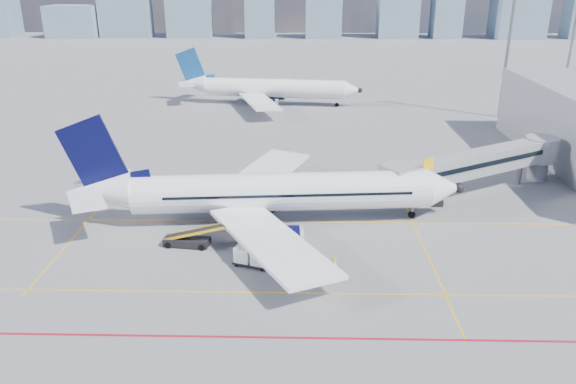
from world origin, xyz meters
name	(u,v)px	position (x,y,z in m)	size (l,w,h in m)	color
ground	(275,258)	(0.00, 0.00, 0.00)	(420.00, 420.00, 0.00)	gray
apron_markings	(266,280)	(-0.58, -3.91, 0.01)	(90.00, 35.12, 0.01)	#FFB20D
jet_bridge	(484,163)	(23.51, 16.91, 3.74)	(23.55, 15.78, 6.30)	gray
floodlight_mast_ne	(509,40)	(38.00, 55.00, 13.59)	(3.20, 0.61, 25.45)	slate
floodlight_mast_far	(575,23)	(65.00, 90.00, 13.59)	(3.20, 0.61, 25.45)	slate
distant_skyline	(278,7)	(-7.34, 190.00, 12.03)	(255.87, 15.98, 31.29)	gray
main_aircraft	(266,193)	(-1.32, 8.00, 3.22)	(40.75, 35.46, 11.90)	white
second_aircraft	(266,88)	(-4.60, 64.40, 3.23)	(36.69, 31.90, 10.84)	white
baggage_tug	(297,250)	(1.96, 0.17, 0.77)	(2.60, 2.01, 1.61)	white
cargo_dolly	(252,256)	(-2.01, -1.51, 0.95)	(3.45, 2.36, 1.74)	black
belt_loader	(188,240)	(-8.33, 2.21, 0.65)	(6.26, 2.16, 2.52)	black
ramp_worker	(335,267)	(5.21, -3.25, 0.90)	(0.66, 0.43, 1.81)	yellow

